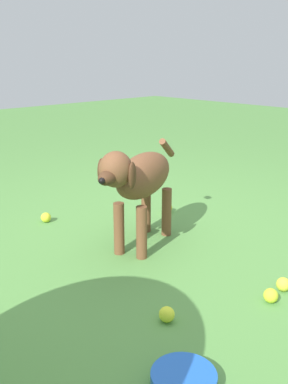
{
  "coord_description": "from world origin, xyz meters",
  "views": [
    {
      "loc": [
        -1.54,
        1.58,
        1.05
      ],
      "look_at": [
        0.17,
        -0.05,
        0.32
      ],
      "focal_mm": 41.11,
      "sensor_mm": 36.0,
      "label": 1
    }
  ],
  "objects_px": {
    "dog": "(140,179)",
    "tennis_ball_2": "(46,217)",
    "tennis_ball_1": "(168,208)",
    "tennis_ball_0": "(167,314)",
    "tennis_ball_3": "(271,296)",
    "tennis_ball_4": "(283,284)",
    "water_bowl": "(184,381)"
  },
  "relations": [
    {
      "from": "water_bowl",
      "to": "tennis_ball_3",
      "type": "bearing_deg",
      "value": -82.86
    },
    {
      "from": "tennis_ball_0",
      "to": "tennis_ball_2",
      "type": "distance_m",
      "value": 1.35
    },
    {
      "from": "tennis_ball_1",
      "to": "tennis_ball_4",
      "type": "height_order",
      "value": "same"
    },
    {
      "from": "tennis_ball_2",
      "to": "tennis_ball_4",
      "type": "bearing_deg",
      "value": -167.95
    },
    {
      "from": "tennis_ball_0",
      "to": "tennis_ball_1",
      "type": "bearing_deg",
      "value": -46.8
    },
    {
      "from": "tennis_ball_3",
      "to": "water_bowl",
      "type": "xyz_separation_m",
      "value": [
        -0.09,
        0.68,
        -0.0
      ]
    },
    {
      "from": "tennis_ball_3",
      "to": "water_bowl",
      "type": "distance_m",
      "value": 0.69
    },
    {
      "from": "tennis_ball_0",
      "to": "tennis_ball_4",
      "type": "distance_m",
      "value": 0.61
    },
    {
      "from": "water_bowl",
      "to": "tennis_ball_4",
      "type": "bearing_deg",
      "value": -83.11
    },
    {
      "from": "dog",
      "to": "tennis_ball_2",
      "type": "distance_m",
      "value": 0.83
    },
    {
      "from": "tennis_ball_3",
      "to": "tennis_ball_2",
      "type": "bearing_deg",
      "value": 7.21
    },
    {
      "from": "tennis_ball_0",
      "to": "tennis_ball_3",
      "type": "xyz_separation_m",
      "value": [
        -0.22,
        -0.44,
        0.0
      ]
    },
    {
      "from": "dog",
      "to": "tennis_ball_1",
      "type": "distance_m",
      "value": 0.72
    },
    {
      "from": "tennis_ball_0",
      "to": "dog",
      "type": "bearing_deg",
      "value": -34.78
    },
    {
      "from": "tennis_ball_0",
      "to": "tennis_ball_2",
      "type": "xyz_separation_m",
      "value": [
        1.33,
        -0.25,
        0.0
      ]
    },
    {
      "from": "tennis_ball_2",
      "to": "tennis_ball_3",
      "type": "distance_m",
      "value": 1.56
    },
    {
      "from": "tennis_ball_1",
      "to": "dog",
      "type": "bearing_deg",
      "value": 118.4
    },
    {
      "from": "tennis_ball_1",
      "to": "water_bowl",
      "type": "distance_m",
      "value": 1.71
    },
    {
      "from": "dog",
      "to": "tennis_ball_0",
      "type": "bearing_deg",
      "value": 33.78
    },
    {
      "from": "tennis_ball_1",
      "to": "water_bowl",
      "type": "xyz_separation_m",
      "value": [
        -1.21,
        1.2,
        -0.0
      ]
    },
    {
      "from": "dog",
      "to": "tennis_ball_1",
      "type": "height_order",
      "value": "dog"
    },
    {
      "from": "tennis_ball_4",
      "to": "water_bowl",
      "type": "xyz_separation_m",
      "value": [
        -0.1,
        0.81,
        -0.0
      ]
    },
    {
      "from": "dog",
      "to": "tennis_ball_0",
      "type": "relative_size",
      "value": 12.99
    },
    {
      "from": "tennis_ball_1",
      "to": "water_bowl",
      "type": "relative_size",
      "value": 0.3
    },
    {
      "from": "dog",
      "to": "water_bowl",
      "type": "relative_size",
      "value": 3.9
    },
    {
      "from": "tennis_ball_1",
      "to": "tennis_ball_3",
      "type": "relative_size",
      "value": 1.0
    },
    {
      "from": "tennis_ball_1",
      "to": "tennis_ball_2",
      "type": "xyz_separation_m",
      "value": [
        0.42,
        0.72,
        0.0
      ]
    },
    {
      "from": "tennis_ball_1",
      "to": "tennis_ball_2",
      "type": "bearing_deg",
      "value": 59.54
    },
    {
      "from": "tennis_ball_2",
      "to": "water_bowl",
      "type": "xyz_separation_m",
      "value": [
        -1.63,
        0.49,
        -0.0
      ]
    },
    {
      "from": "tennis_ball_0",
      "to": "water_bowl",
      "type": "bearing_deg",
      "value": 141.72
    },
    {
      "from": "dog",
      "to": "tennis_ball_2",
      "type": "height_order",
      "value": "dog"
    },
    {
      "from": "tennis_ball_3",
      "to": "water_bowl",
      "type": "height_order",
      "value": "tennis_ball_3"
    }
  ]
}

